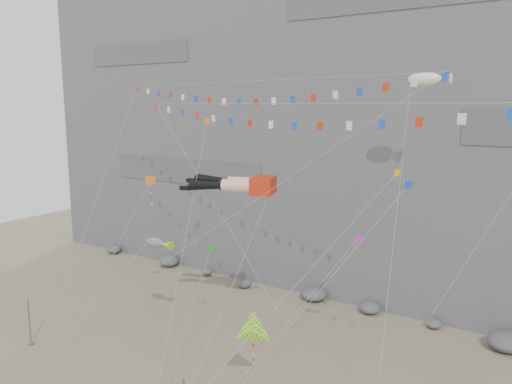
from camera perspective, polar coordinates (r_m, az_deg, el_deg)
ground at (r=39.82m, az=-5.06°, el=-19.97°), size 120.00×120.00×0.00m
cliff at (r=63.03m, az=13.37°, el=14.38°), size 80.00×28.00×50.00m
talus_boulders at (r=52.63m, az=6.63°, el=-11.56°), size 60.00×3.00×1.20m
anchor_pole_left at (r=46.83m, az=-24.48°, el=-13.36°), size 0.12×0.12×4.03m
legs_kite at (r=39.99m, az=-2.12°, el=0.88°), size 8.37×14.18×18.63m
flag_banner_upper at (r=41.83m, az=-1.00°, el=12.52°), size 32.70×15.17×27.77m
flag_banner_lower at (r=34.57m, az=3.05°, el=10.03°), size 33.66×10.41×22.23m
harlequin_kite at (r=43.97m, az=-12.01°, el=1.23°), size 4.49×7.70×15.35m
fish_windsock at (r=42.63m, az=-11.46°, el=-5.73°), size 7.42×6.89×11.95m
delta_kite at (r=33.31m, az=-0.35°, el=-15.61°), size 4.12×7.83×9.27m
blimp_windsock at (r=41.10m, az=18.67°, el=12.05°), size 4.30×16.43×26.90m
small_kite_a at (r=43.95m, az=-5.71°, el=7.52°), size 6.28×13.84×23.33m
small_kite_b at (r=36.63m, az=11.38°, el=-5.53°), size 6.15×12.08×16.26m
small_kite_c at (r=40.26m, az=-5.19°, el=-6.68°), size 3.91×10.98×13.84m
small_kite_d at (r=35.40m, az=15.18°, el=1.38°), size 9.80×14.96×22.83m
small_kite_e at (r=30.50m, az=16.49°, el=0.12°), size 10.30×7.64×19.30m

